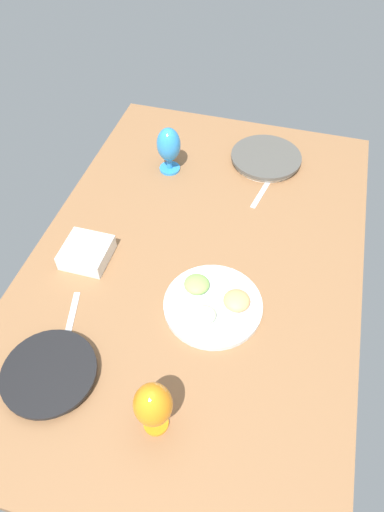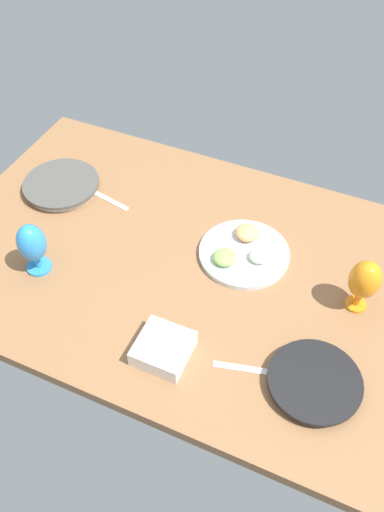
{
  "view_description": "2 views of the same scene",
  "coord_description": "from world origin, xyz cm",
  "views": [
    {
      "loc": [
        89.36,
        23.66,
        111.44
      ],
      "look_at": [
        2.59,
        -0.46,
        4.28
      ],
      "focal_mm": 31.74,
      "sensor_mm": 36.0,
      "label": 1
    },
    {
      "loc": [
        47.28,
        -100.78,
        127.09
      ],
      "look_at": [
        2.8,
        -0.79,
        4.28
      ],
      "focal_mm": 37.32,
      "sensor_mm": 36.0,
      "label": 2
    }
  ],
  "objects": [
    {
      "name": "square_bowl_white",
      "position": [
        8.76,
        -33.38,
        2.93
      ],
      "size": [
        14.22,
        14.22,
        5.27
      ],
      "color": "white",
      "rests_on": "ground_plane"
    },
    {
      "name": "dinner_plate_left",
      "position": [
        -54.76,
        13.33,
        1.66
      ],
      "size": [
        27.1,
        27.1,
        3.19
      ],
      "color": "silver",
      "rests_on": "ground_plane"
    },
    {
      "name": "fork_by_left_plate",
      "position": [
        -36.84,
        15.06,
        0.3
      ],
      "size": [
        18.0,
        5.37,
        0.6
      ],
      "primitive_type": "cube",
      "rotation": [
        0.0,
        0.0,
        -0.2
      ],
      "color": "silver",
      "rests_on": "ground_plane"
    },
    {
      "name": "ground_plane",
      "position": [
        0.0,
        0.0,
        -2.0
      ],
      "size": [
        160.0,
        104.0,
        4.0
      ],
      "primitive_type": "cube",
      "color": "#8C603D"
    },
    {
      "name": "fork_by_right_plate",
      "position": [
        31.13,
        -28.67,
        0.3
      ],
      "size": [
        17.9,
        6.11,
        0.6
      ],
      "primitive_type": "cube",
      "rotation": [
        0.0,
        0.0,
        0.24
      ],
      "color": "silver",
      "rests_on": "ground_plane"
    },
    {
      "name": "hurricane_glass_orange",
      "position": [
        53.36,
        4.51,
        11.48
      ],
      "size": [
        9.08,
        9.08,
        18.44
      ],
      "color": "orange",
      "rests_on": "ground_plane"
    },
    {
      "name": "dinner_plate_right",
      "position": [
        48.99,
        -26.05,
        1.61
      ],
      "size": [
        24.84,
        24.84,
        3.09
      ],
      "color": "#4C4C51",
      "rests_on": "ground_plane"
    },
    {
      "name": "fruit_platter",
      "position": [
        16.11,
        9.86,
        1.58
      ],
      "size": [
        28.98,
        28.98,
        5.59
      ],
      "color": "silver",
      "rests_on": "ground_plane"
    },
    {
      "name": "hurricane_glass_blue",
      "position": [
        -40.5,
        -21.28,
        10.75
      ],
      "size": [
        8.79,
        8.79,
        18.11
      ],
      "color": "#2D8BDF",
      "rests_on": "ground_plane"
    }
  ]
}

